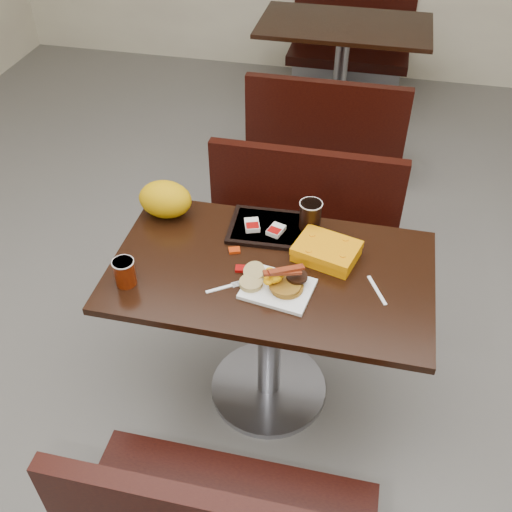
% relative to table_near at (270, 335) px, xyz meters
% --- Properties ---
extents(floor, '(6.00, 7.00, 0.01)m').
position_rel_table_near_xyz_m(floor, '(0.00, 0.00, -0.38)').
color(floor, slate).
rests_on(floor, ground).
extents(table_near, '(1.20, 0.70, 0.75)m').
position_rel_table_near_xyz_m(table_near, '(0.00, 0.00, 0.00)').
color(table_near, black).
rests_on(table_near, floor).
extents(bench_near_s, '(1.00, 0.46, 0.72)m').
position_rel_table_near_xyz_m(bench_near_s, '(0.00, -0.70, -0.02)').
color(bench_near_s, black).
rests_on(bench_near_s, floor).
extents(bench_near_n, '(1.00, 0.46, 0.72)m').
position_rel_table_near_xyz_m(bench_near_n, '(0.00, 0.70, -0.02)').
color(bench_near_n, black).
rests_on(bench_near_n, floor).
extents(table_far, '(1.20, 0.70, 0.75)m').
position_rel_table_near_xyz_m(table_far, '(0.00, 2.60, 0.00)').
color(table_far, black).
rests_on(table_far, floor).
extents(bench_far_s, '(1.00, 0.46, 0.72)m').
position_rel_table_near_xyz_m(bench_far_s, '(0.00, 1.90, -0.02)').
color(bench_far_s, black).
rests_on(bench_far_s, floor).
extents(bench_far_n, '(1.00, 0.46, 0.72)m').
position_rel_table_near_xyz_m(bench_far_n, '(0.00, 3.30, -0.02)').
color(bench_far_n, black).
rests_on(bench_far_n, floor).
extents(platter, '(0.27, 0.22, 0.01)m').
position_rel_table_near_xyz_m(platter, '(0.05, -0.11, 0.38)').
color(platter, white).
rests_on(platter, table_near).
extents(pancake_stack, '(0.15, 0.15, 0.02)m').
position_rel_table_near_xyz_m(pancake_stack, '(0.08, -0.11, 0.40)').
color(pancake_stack, '#8B5717').
rests_on(pancake_stack, platter).
extents(sausage_patty, '(0.09, 0.09, 0.01)m').
position_rel_table_near_xyz_m(sausage_patty, '(0.11, -0.07, 0.42)').
color(sausage_patty, black).
rests_on(sausage_patty, pancake_stack).
extents(scrambled_eggs, '(0.10, 0.09, 0.04)m').
position_rel_table_near_xyz_m(scrambled_eggs, '(0.04, -0.11, 0.44)').
color(scrambled_eggs, '#FFB505').
rests_on(scrambled_eggs, pancake_stack).
extents(bacon_strips, '(0.15, 0.11, 0.01)m').
position_rel_table_near_xyz_m(bacon_strips, '(0.06, -0.11, 0.47)').
color(bacon_strips, '#4F0A05').
rests_on(bacon_strips, scrambled_eggs).
extents(muffin_bottom, '(0.10, 0.10, 0.02)m').
position_rel_table_near_xyz_m(muffin_bottom, '(-0.05, -0.12, 0.40)').
color(muffin_bottom, tan).
rests_on(muffin_bottom, platter).
extents(muffin_top, '(0.10, 0.10, 0.05)m').
position_rel_table_near_xyz_m(muffin_top, '(-0.05, -0.07, 0.41)').
color(muffin_top, tan).
rests_on(muffin_top, platter).
extents(coffee_cup_near, '(0.09, 0.09, 0.10)m').
position_rel_table_near_xyz_m(coffee_cup_near, '(-0.50, -0.19, 0.43)').
color(coffee_cup_near, '#882504').
rests_on(coffee_cup_near, table_near).
extents(fork, '(0.13, 0.10, 0.00)m').
position_rel_table_near_xyz_m(fork, '(-0.16, -0.15, 0.38)').
color(fork, white).
rests_on(fork, table_near).
extents(knife, '(0.08, 0.14, 0.00)m').
position_rel_table_near_xyz_m(knife, '(0.39, -0.03, 0.38)').
color(knife, white).
rests_on(knife, table_near).
extents(condiment_syrup, '(0.05, 0.05, 0.01)m').
position_rel_table_near_xyz_m(condiment_syrup, '(-0.16, 0.06, 0.38)').
color(condiment_syrup, '#AD2907').
rests_on(condiment_syrup, table_near).
extents(condiment_ketchup, '(0.05, 0.04, 0.01)m').
position_rel_table_near_xyz_m(condiment_ketchup, '(-0.11, -0.03, 0.38)').
color(condiment_ketchup, '#8C0504').
rests_on(condiment_ketchup, table_near).
extents(tray, '(0.36, 0.26, 0.02)m').
position_rel_table_near_xyz_m(tray, '(-0.04, 0.23, 0.38)').
color(tray, black).
rests_on(tray, table_near).
extents(hashbrown_sleeve_left, '(0.08, 0.09, 0.02)m').
position_rel_table_near_xyz_m(hashbrown_sleeve_left, '(-0.12, 0.21, 0.40)').
color(hashbrown_sleeve_left, silver).
rests_on(hashbrown_sleeve_left, tray).
extents(hashbrown_sleeve_right, '(0.07, 0.09, 0.02)m').
position_rel_table_near_xyz_m(hashbrown_sleeve_right, '(-0.02, 0.20, 0.40)').
color(hashbrown_sleeve_right, silver).
rests_on(hashbrown_sleeve_right, tray).
extents(coffee_cup_far, '(0.11, 0.11, 0.12)m').
position_rel_table_near_xyz_m(coffee_cup_far, '(0.10, 0.26, 0.45)').
color(coffee_cup_far, black).
rests_on(coffee_cup_far, tray).
extents(clamshell, '(0.27, 0.23, 0.06)m').
position_rel_table_near_xyz_m(clamshell, '(0.19, 0.11, 0.41)').
color(clamshell, orange).
rests_on(clamshell, table_near).
extents(paper_bag, '(0.22, 0.16, 0.15)m').
position_rel_table_near_xyz_m(paper_bag, '(-0.49, 0.23, 0.45)').
color(paper_bag, orange).
rests_on(paper_bag, table_near).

